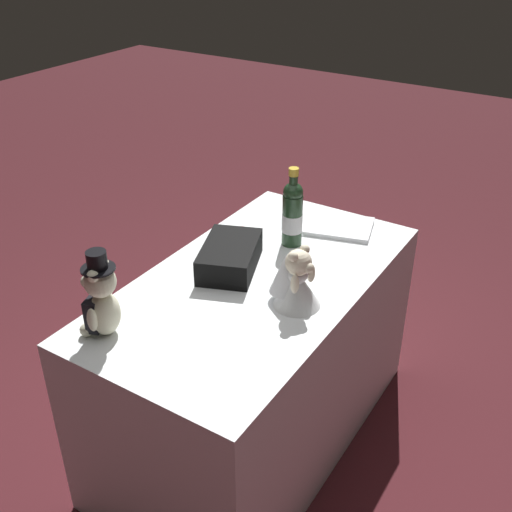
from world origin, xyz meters
TOP-DOWN VIEW (x-y plane):
  - ground_plane at (0.00, 0.00)m, footprint 12.00×12.00m
  - reception_table at (0.00, 0.00)m, footprint 1.42×0.77m
  - teddy_bear_groom at (0.54, -0.24)m, footprint 0.14×0.14m
  - teddy_bear_bride at (0.06, 0.20)m, footprint 0.17×0.21m
  - champagne_bottle at (-0.31, -0.02)m, footprint 0.08×0.08m
  - signing_pen at (-0.27, -0.23)m, footprint 0.11×0.09m
  - gift_case_black at (-0.01, -0.13)m, footprint 0.37×0.30m
  - guestbook at (-0.54, 0.08)m, footprint 0.29×0.33m

SIDE VIEW (x-z plane):
  - ground_plane at x=0.00m, z-range 0.00..0.00m
  - reception_table at x=0.00m, z-range 0.00..0.79m
  - signing_pen at x=-0.27m, z-range 0.79..0.80m
  - guestbook at x=-0.54m, z-range 0.79..0.81m
  - gift_case_black at x=-0.01m, z-range 0.79..0.89m
  - teddy_bear_bride at x=0.06m, z-range 0.77..1.00m
  - teddy_bear_groom at x=0.54m, z-range 0.77..1.08m
  - champagne_bottle at x=-0.31m, z-range 0.77..1.10m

